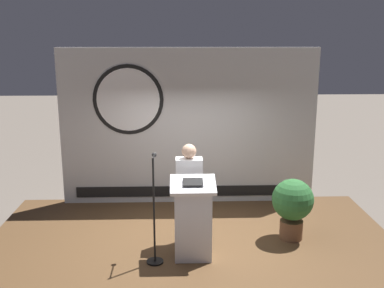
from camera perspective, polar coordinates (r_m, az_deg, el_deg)
The scene contains 7 objects.
ground_plane at distance 7.30m, azimuth -0.01°, elevation -14.51°, with size 40.00×40.00×0.00m, color #6B6056.
stage_platform at distance 7.24m, azimuth -0.01°, elevation -13.46°, with size 6.40×4.00×0.30m, color brown.
banner_display at distance 8.46m, azimuth -0.68°, elevation 2.16°, with size 4.76×0.12×2.92m.
podium at distance 6.54m, azimuth 0.12°, elevation -9.50°, with size 0.64×0.50×1.18m.
speaker_person at distance 6.90m, azimuth -0.37°, elevation -6.24°, with size 0.40×0.26×1.57m.
microphone_stand at distance 6.47m, azimuth -4.75°, elevation -10.17°, with size 0.24×0.52×1.53m.
potted_plant at distance 7.28m, azimuth 12.53°, elevation -7.29°, with size 0.65×0.65×0.97m.
Camera 1 is at (-0.21, -6.44, 3.44)m, focal length 42.39 mm.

